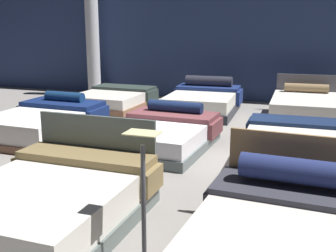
# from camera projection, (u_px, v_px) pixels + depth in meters

# --- Properties ---
(ground_plane) EXTENTS (18.00, 18.00, 0.02)m
(ground_plane) POSITION_uv_depth(u_px,v_px,m) (160.00, 146.00, 7.12)
(ground_plane) COLOR gray
(showroom_back_wall) EXTENTS (18.00, 0.06, 3.50)m
(showroom_back_wall) POSITION_uv_depth(u_px,v_px,m) (222.00, 34.00, 11.10)
(showroom_back_wall) COLOR navy
(showroom_back_wall) RESTS_ON ground_plane
(bed_1) EXTENTS (1.75, 2.09, 0.96)m
(bed_1) POSITION_uv_depth(u_px,v_px,m) (52.00, 201.00, 4.28)
(bed_1) COLOR #505B58
(bed_1) RESTS_ON ground_plane
(bed_2) EXTENTS (1.63, 2.09, 0.97)m
(bed_2) POSITION_uv_depth(u_px,v_px,m) (284.00, 241.00, 3.46)
(bed_2) COLOR #98734A
(bed_2) RESTS_ON ground_plane
(bed_3) EXTENTS (1.67, 2.18, 0.72)m
(bed_3) POSITION_uv_depth(u_px,v_px,m) (44.00, 123.00, 7.69)
(bed_3) COLOR brown
(bed_3) RESTS_ON ground_plane
(bed_4) EXTENTS (1.67, 2.07, 0.68)m
(bed_4) POSITION_uv_depth(u_px,v_px,m) (162.00, 134.00, 6.98)
(bed_4) COLOR #4F5A5B
(bed_4) RESTS_ON ground_plane
(bed_5) EXTENTS (1.67, 2.18, 0.50)m
(bed_5) POSITION_uv_depth(u_px,v_px,m) (297.00, 147.00, 6.27)
(bed_5) COLOR brown
(bed_5) RESTS_ON ground_plane
(bed_6) EXTENTS (1.67, 2.02, 0.44)m
(bed_6) POSITION_uv_depth(u_px,v_px,m) (114.00, 99.00, 10.42)
(bed_6) COLOR brown
(bed_6) RESTS_ON ground_plane
(bed_7) EXTENTS (1.62, 2.12, 0.78)m
(bed_7) POSITION_uv_depth(u_px,v_px,m) (203.00, 102.00, 9.70)
(bed_7) COLOR black
(bed_7) RESTS_ON ground_plane
(bed_8) EXTENTS (1.48, 2.09, 0.87)m
(bed_8) POSITION_uv_depth(u_px,v_px,m) (305.00, 108.00, 8.96)
(bed_8) COLOR #54535C
(bed_8) RESTS_ON ground_plane
(price_sign) EXTENTS (0.28, 0.24, 1.18)m
(price_sign) POSITION_uv_depth(u_px,v_px,m) (144.00, 215.00, 3.52)
(price_sign) COLOR #3F3F44
(price_sign) RESTS_ON ground_plane
(support_pillar) EXTENTS (0.37, 0.37, 3.50)m
(support_pillar) POSITION_uv_depth(u_px,v_px,m) (92.00, 33.00, 11.80)
(support_pillar) COLOR silver
(support_pillar) RESTS_ON ground_plane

